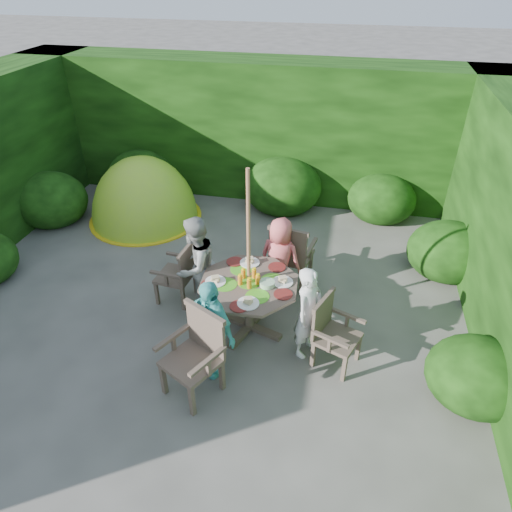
% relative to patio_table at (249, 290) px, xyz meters
% --- Properties ---
extents(ground, '(60.00, 60.00, 0.00)m').
position_rel_patio_table_xyz_m(ground, '(-0.75, 0.04, -0.61)').
color(ground, '#4D4A45').
rests_on(ground, ground).
extents(hedge_enclosure, '(9.00, 9.00, 2.50)m').
position_rel_patio_table_xyz_m(hedge_enclosure, '(-0.75, 1.38, 0.64)').
color(hedge_enclosure, black).
rests_on(hedge_enclosure, ground).
extents(patio_table, '(1.59, 1.59, 0.87)m').
position_rel_patio_table_xyz_m(patio_table, '(0.00, 0.00, 0.00)').
color(patio_table, '#43362C').
rests_on(patio_table, ground).
extents(parasol_pole, '(0.06, 0.06, 2.20)m').
position_rel_patio_table_xyz_m(parasol_pole, '(-0.00, 0.00, 0.49)').
color(parasol_pole, '#8F5B39').
rests_on(parasol_pole, ground).
extents(garden_chair_right, '(0.60, 0.64, 0.84)m').
position_rel_patio_table_xyz_m(garden_chair_right, '(1.05, -0.34, -0.16)').
color(garden_chair_right, '#43362C').
rests_on(garden_chair_right, ground).
extents(garden_chair_left, '(0.50, 0.55, 0.85)m').
position_rel_patio_table_xyz_m(garden_chair_left, '(-1.05, 0.37, -0.16)').
color(garden_chair_left, '#43362C').
rests_on(garden_chair_left, ground).
extents(garden_chair_back, '(0.65, 0.60, 0.97)m').
position_rel_patio_table_xyz_m(garden_chair_back, '(0.35, 1.04, -0.10)').
color(garden_chair_back, '#43362C').
rests_on(garden_chair_back, ground).
extents(garden_chair_front, '(0.75, 0.72, 0.96)m').
position_rel_patio_table_xyz_m(garden_chair_front, '(-0.34, -1.04, -0.10)').
color(garden_chair_front, '#43362C').
rests_on(garden_chair_front, ground).
extents(child_right, '(0.44, 0.52, 1.20)m').
position_rel_patio_table_xyz_m(child_right, '(0.75, -0.25, -0.02)').
color(child_right, silver).
rests_on(child_right, ground).
extents(child_left, '(0.70, 0.80, 1.37)m').
position_rel_patio_table_xyz_m(child_left, '(-0.76, 0.25, 0.07)').
color(child_left, gray).
rests_on(child_left, ground).
extents(child_back, '(0.66, 0.51, 1.20)m').
position_rel_patio_table_xyz_m(child_back, '(0.25, 0.76, -0.01)').
color(child_back, '#E75F62').
rests_on(child_back, ground).
extents(child_front, '(0.78, 0.66, 1.25)m').
position_rel_patio_table_xyz_m(child_front, '(-0.26, -0.76, 0.01)').
color(child_front, '#52C1BE').
rests_on(child_front, ground).
extents(dome_tent, '(2.00, 2.00, 2.29)m').
position_rel_patio_table_xyz_m(dome_tent, '(-2.50, 2.43, -0.61)').
color(dome_tent, '#A3D629').
rests_on(dome_tent, ground).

